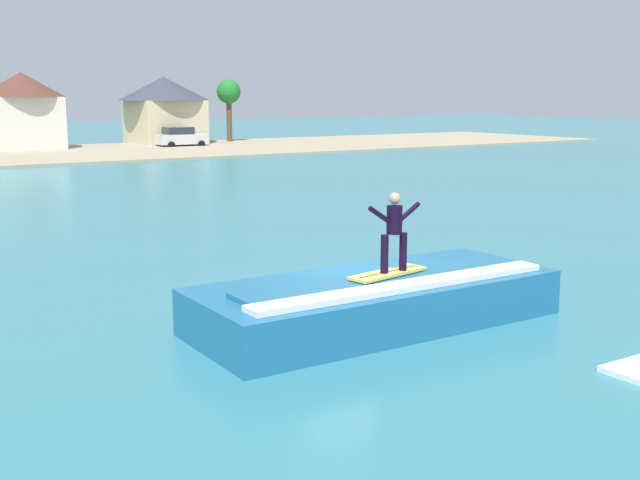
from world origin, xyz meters
TOP-DOWN VIEW (x-y plane):
  - ground_plane at (0.00, 0.00)m, footprint 260.00×260.00m
  - wave_crest at (-0.19, -1.50)m, footprint 7.71×3.04m
  - surfboard at (-0.06, -1.68)m, footprint 1.94×0.85m
  - surfer at (0.05, -1.74)m, footprint 1.30×0.32m
  - car_far_shore at (18.57, 53.21)m, footprint 4.50×2.30m
  - house_gabled_white at (19.00, 58.05)m, footprint 8.65×8.65m
  - house_small_cottage at (5.71, 56.80)m, footprint 7.19×7.19m
  - tree_tall_bare at (25.44, 57.18)m, footprint 2.37×2.37m

SIDE VIEW (x-z plane):
  - ground_plane at x=0.00m, z-range 0.00..0.00m
  - wave_crest at x=-0.19m, z-range -0.03..1.04m
  - car_far_shore at x=18.57m, z-range 0.02..1.88m
  - surfboard at x=-0.06m, z-range 1.08..1.14m
  - surfer at x=0.05m, z-range 1.23..2.87m
  - house_gabled_white at x=19.00m, z-range 0.44..6.89m
  - house_small_cottage at x=5.71m, z-range 0.36..6.99m
  - tree_tall_bare at x=25.44m, z-range 1.71..7.96m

